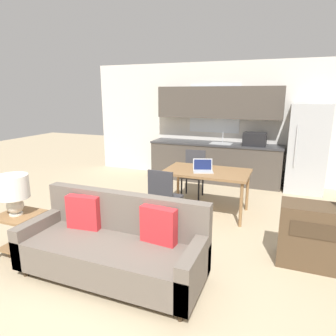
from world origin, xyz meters
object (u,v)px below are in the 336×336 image
couch (115,246)px  laptop (203,168)px  dining_chair_far_left (194,172)px  table_lamp (13,190)px  refrigerator (307,149)px  dining_table (207,175)px  dining_chair_near_left (164,195)px  credenza (330,238)px  side_table (21,227)px

couch → laptop: (0.43, 2.09, 0.44)m
laptop → dining_chair_far_left: bearing=96.6°
table_lamp → dining_chair_far_left: 3.30m
refrigerator → laptop: bearing=-129.9°
refrigerator → dining_table: (-1.59, -1.90, -0.23)m
couch → laptop: size_ratio=5.28×
refrigerator → dining_chair_near_left: bearing=-127.3°
dining_table → credenza: size_ratio=1.26×
table_lamp → dining_chair_near_left: bearing=46.9°
couch → dining_chair_near_left: bearing=88.8°
dining_table → table_lamp: table_lamp is taller
credenza → refrigerator: bearing=93.1°
couch → credenza: couch is taller
couch → dining_chair_far_left: (0.03, 2.89, 0.16)m
couch → dining_chair_near_left: dining_chair_near_left is taller
side_table → dining_chair_near_left: size_ratio=0.60×
side_table → dining_chair_near_left: (1.35, 1.43, 0.13)m
refrigerator → couch: 4.59m
credenza → dining_chair_far_left: dining_chair_far_left is taller
refrigerator → dining_chair_far_left: size_ratio=1.98×
dining_table → dining_chair_near_left: dining_chair_near_left is taller
couch → table_lamp: (-1.34, -0.09, 0.52)m
refrigerator → table_lamp: refrigerator is taller
dining_table → side_table: size_ratio=2.56×
table_lamp → credenza: 3.77m
dining_chair_far_left → laptop: bearing=-65.8°
side_table → table_lamp: table_lamp is taller
refrigerator → dining_chair_far_left: 2.39m
couch → side_table: 1.32m
refrigerator → table_lamp: bearing=-129.4°
refrigerator → table_lamp: size_ratio=3.59×
dining_chair_near_left → laptop: size_ratio=2.35×
side_table → credenza: 3.72m
side_table → table_lamp: bearing=-120.4°
side_table → couch: bearing=2.8°
dining_chair_far_left → dining_chair_near_left: same height
dining_table → dining_chair_far_left: (-0.45, 0.74, -0.17)m
credenza → couch: bearing=-155.2°
dining_chair_far_left → dining_table: bearing=-60.9°
table_lamp → dining_chair_near_left: (1.36, 1.46, -0.36)m
credenza → dining_chair_near_left: size_ratio=1.21×
couch → laptop: 2.18m
credenza → dining_chair_far_left: 2.89m
dining_chair_near_left → table_lamp: bearing=50.3°
dining_chair_far_left → credenza: bearing=-42.4°
credenza → laptop: laptop is taller
laptop → side_table: bearing=-149.0°
couch → laptop: laptop is taller
credenza → dining_chair_near_left: 2.24m
side_table → laptop: size_ratio=1.41×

